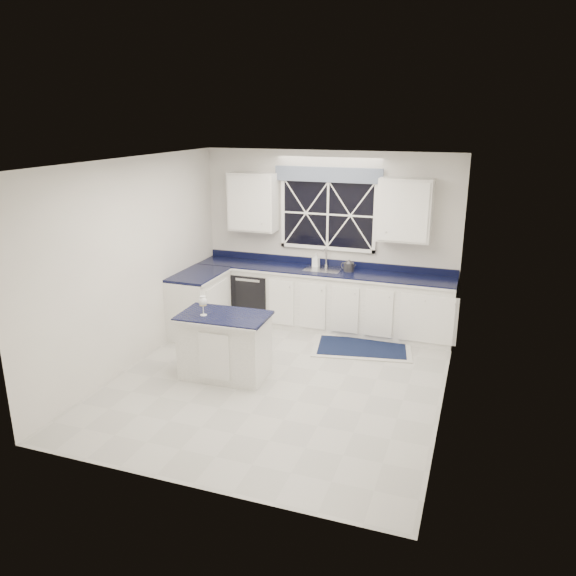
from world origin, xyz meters
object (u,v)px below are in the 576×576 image
at_px(faucet, 326,257).
at_px(kettle, 349,266).
at_px(dishwasher, 256,295).
at_px(soap_bottle, 316,260).
at_px(wine_glass, 203,302).
at_px(island, 225,345).

bearing_deg(faucet, kettle, -19.29).
distance_m(faucet, kettle, 0.43).
xyz_separation_m(dishwasher, kettle, (1.50, 0.06, 0.61)).
bearing_deg(dishwasher, soap_bottle, 9.52).
bearing_deg(soap_bottle, wine_glass, -108.30).
xyz_separation_m(faucet, wine_glass, (-0.91, -2.34, -0.10)).
bearing_deg(island, kettle, 60.77).
bearing_deg(island, wine_glass, -157.34).
xyz_separation_m(wine_glass, soap_bottle, (0.76, 2.30, 0.05)).
distance_m(faucet, island, 2.43).
xyz_separation_m(kettle, soap_bottle, (-0.55, 0.10, 0.02)).
relative_size(island, wine_glass, 4.55).
distance_m(island, wine_glass, 0.63).
xyz_separation_m(dishwasher, island, (0.42, -2.04, 0.01)).
height_order(dishwasher, wine_glass, wine_glass).
relative_size(kettle, wine_glass, 1.03).
bearing_deg(soap_bottle, faucet, 13.17).
distance_m(kettle, soap_bottle, 0.56).
relative_size(kettle, soap_bottle, 1.20).
height_order(dishwasher, kettle, kettle).
relative_size(faucet, kettle, 1.19).
xyz_separation_m(dishwasher, faucet, (1.10, 0.19, 0.69)).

